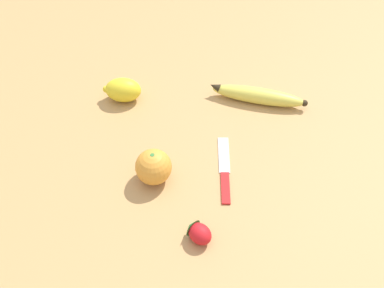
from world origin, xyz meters
TOP-DOWN VIEW (x-y plane):
  - ground_plane at (0.00, 0.00)m, footprint 3.00×3.00m
  - banana at (-0.14, 0.18)m, footprint 0.05×0.23m
  - orange at (0.13, 0.03)m, footprint 0.07×0.07m
  - strawberry at (0.24, 0.15)m, footprint 0.05×0.06m
  - lemon at (-0.06, -0.12)m, footprint 0.07×0.09m
  - paring_knife at (0.08, 0.16)m, footprint 0.17×0.07m

SIDE VIEW (x-z plane):
  - ground_plane at x=0.00m, z-range 0.00..0.00m
  - paring_knife at x=0.08m, z-range 0.00..0.01m
  - strawberry at x=0.24m, z-range 0.00..0.04m
  - banana at x=-0.14m, z-range 0.00..0.04m
  - lemon at x=-0.06m, z-range 0.00..0.06m
  - orange at x=0.13m, z-range 0.00..0.07m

